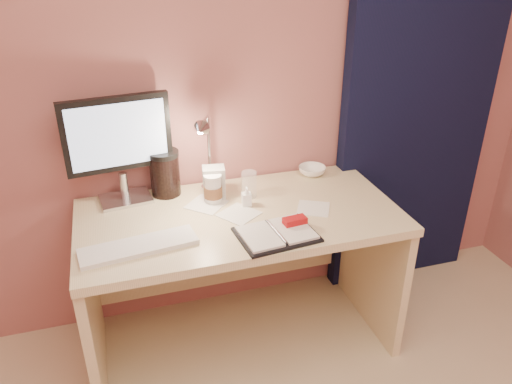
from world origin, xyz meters
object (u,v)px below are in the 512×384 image
object	(u,v)px
bowl	(312,171)
desk_lamp	(221,147)
monitor	(118,141)
dark_jar	(165,175)
lotion_bottle	(247,196)
clear_cup	(249,184)
desk	(236,248)
keyboard	(139,246)
coffee_cup	(213,189)
product_box	(214,182)
planner	(278,233)

from	to	relation	value
bowl	desk_lamp	world-z (taller)	desk_lamp
monitor	dark_jar	xyz separation A→B (m)	(0.19, 0.02, -0.20)
lotion_bottle	dark_jar	bearing A→B (deg)	146.18
monitor	clear_cup	size ratio (longest dim) A/B	3.99
desk	dark_jar	size ratio (longest dim) A/B	7.27
keyboard	clear_cup	bearing A→B (deg)	21.65
keyboard	desk_lamp	distance (m)	0.59
desk	dark_jar	world-z (taller)	dark_jar
monitor	lotion_bottle	bearing A→B (deg)	-29.04
monitor	coffee_cup	size ratio (longest dim) A/B	3.64
monitor	lotion_bottle	size ratio (longest dim) A/B	5.41
desk_lamp	lotion_bottle	bearing A→B (deg)	-34.09
monitor	product_box	xyz separation A→B (m)	(0.40, -0.08, -0.22)
product_box	desk_lamp	size ratio (longest dim) A/B	0.39
keyboard	lotion_bottle	size ratio (longest dim) A/B	4.97
clear_cup	bowl	size ratio (longest dim) A/B	0.90
lotion_bottle	keyboard	bearing A→B (deg)	-156.56
keyboard	dark_jar	bearing A→B (deg)	61.48
dark_jar	bowl	bearing A→B (deg)	-0.05
desk	lotion_bottle	world-z (taller)	lotion_bottle
keyboard	coffee_cup	xyz separation A→B (m)	(0.36, 0.29, 0.05)
monitor	desk_lamp	size ratio (longest dim) A/B	1.26
monitor	clear_cup	bearing A→B (deg)	-19.98
monitor	clear_cup	distance (m)	0.61
clear_cup	desk_lamp	xyz separation A→B (m)	(-0.12, 0.04, 0.18)
desk_lamp	keyboard	bearing A→B (deg)	-118.05
planner	bowl	size ratio (longest dim) A/B	2.42
keyboard	product_box	distance (m)	0.51
keyboard	planner	size ratio (longest dim) A/B	1.36
clear_cup	desk	bearing A→B (deg)	-140.71
dark_jar	desk_lamp	xyz separation A→B (m)	(0.25, -0.10, 0.15)
desk_lamp	clear_cup	bearing A→B (deg)	3.37
clear_cup	product_box	size ratio (longest dim) A/B	0.82
clear_cup	lotion_bottle	bearing A→B (deg)	-113.67
desk	planner	world-z (taller)	planner
keyboard	lotion_bottle	world-z (taller)	lotion_bottle
dark_jar	keyboard	bearing A→B (deg)	-111.01
keyboard	clear_cup	xyz separation A→B (m)	(0.53, 0.30, 0.05)
dark_jar	monitor	bearing A→B (deg)	-175.14
monitor	bowl	distance (m)	0.97
desk	bowl	size ratio (longest dim) A/B	10.21
planner	monitor	bearing A→B (deg)	133.59
clear_cup	product_box	xyz separation A→B (m)	(-0.16, 0.04, 0.01)
desk_lamp	planner	bearing A→B (deg)	-49.11
coffee_cup	product_box	xyz separation A→B (m)	(0.02, 0.04, 0.01)
desk	lotion_bottle	size ratio (longest dim) A/B	15.41
monitor	desk_lamp	world-z (taller)	monitor
planner	desk_lamp	world-z (taller)	desk_lamp
lotion_bottle	desk_lamp	world-z (taller)	desk_lamp
dark_jar	desk_lamp	size ratio (longest dim) A/B	0.49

